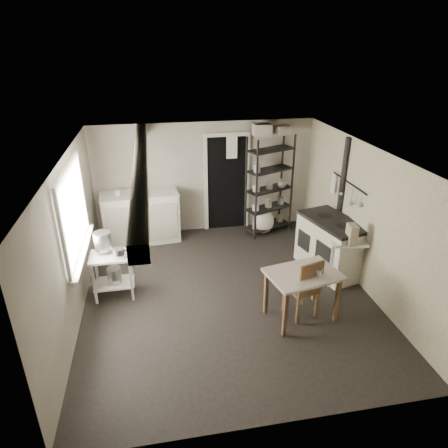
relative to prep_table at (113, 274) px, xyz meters
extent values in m
plane|color=black|center=(1.78, -0.26, -0.40)|extent=(5.00, 5.00, 0.00)
plane|color=silver|center=(1.78, -0.26, 1.90)|extent=(5.00, 5.00, 0.00)
cube|color=#A69D8E|center=(1.78, 2.24, 0.75)|extent=(4.50, 0.02, 2.30)
cube|color=#A69D8E|center=(1.78, -2.76, 0.75)|extent=(4.50, 0.02, 2.30)
cube|color=#A69D8E|center=(-0.47, -0.26, 0.75)|extent=(0.02, 5.00, 2.30)
cube|color=#A69D8E|center=(4.03, -0.26, 0.75)|extent=(0.02, 5.00, 2.30)
cylinder|color=#ADAEB0|center=(-0.11, 0.10, 0.54)|extent=(0.28, 0.28, 0.28)
cylinder|color=#ADAEB0|center=(0.14, -0.11, 0.45)|extent=(0.20, 0.20, 0.10)
cylinder|color=#ADAEB0|center=(0.01, -0.01, -0.02)|extent=(0.23, 0.23, 0.24)
imported|color=silver|center=(0.47, 1.87, 0.55)|extent=(0.27, 0.27, 0.06)
imported|color=silver|center=(0.03, 1.82, 0.57)|extent=(0.13, 0.13, 0.09)
imported|color=silver|center=(2.76, 1.89, 0.97)|extent=(0.12, 0.12, 0.20)
cube|color=#BCB197|center=(2.86, 1.90, 1.61)|extent=(0.34, 0.30, 0.22)
cube|color=#BCB197|center=(3.28, 1.91, 1.59)|extent=(0.33, 0.31, 0.17)
cube|color=#BCB197|center=(3.72, -0.47, 0.61)|extent=(0.15, 0.22, 0.32)
imported|color=silver|center=(2.91, -1.15, 0.41)|extent=(0.13, 0.13, 0.10)
ellipsoid|color=white|center=(2.95, 1.79, -0.16)|extent=(0.52, 0.48, 0.52)
cylinder|color=silver|center=(3.33, -0.26, -0.33)|extent=(0.13, 0.13, 0.16)
camera|label=1|loc=(0.75, -5.60, 3.35)|focal=32.00mm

